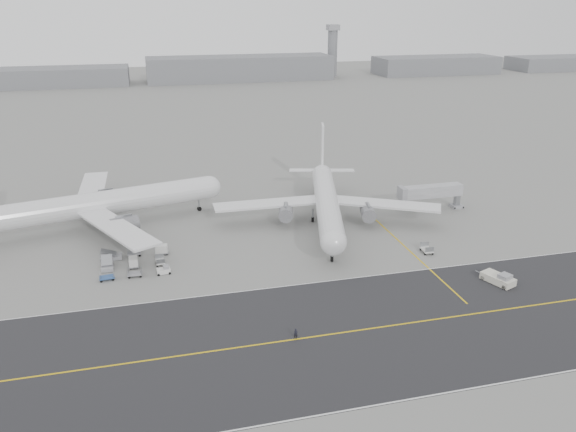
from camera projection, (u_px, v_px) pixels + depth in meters
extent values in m
plane|color=gray|center=(263.00, 283.00, 95.82)|extent=(700.00, 700.00, 0.00)
cube|color=#2C2C2F|center=(323.00, 335.00, 80.67)|extent=(220.00, 32.00, 0.02)
cube|color=gold|center=(323.00, 335.00, 80.66)|extent=(220.00, 0.30, 0.01)
cube|color=silver|center=(295.00, 285.00, 94.96)|extent=(220.00, 0.25, 0.01)
cube|color=silver|center=(363.00, 407.00, 66.36)|extent=(220.00, 0.25, 0.01)
cube|color=gold|center=(412.00, 253.00, 107.18)|extent=(0.30, 40.00, 0.01)
cylinder|color=gray|center=(332.00, 53.00, 353.43)|extent=(6.00, 6.00, 28.00)
cube|color=#97979C|center=(333.00, 27.00, 347.87)|extent=(7.00, 7.00, 3.50)
cylinder|color=silver|center=(109.00, 202.00, 118.19)|extent=(44.97, 15.42, 5.16)
sphere|color=silver|center=(210.00, 187.00, 127.89)|extent=(5.05, 5.05, 5.05)
cube|color=silver|center=(117.00, 228.00, 106.70)|extent=(16.22, 24.45, 0.45)
cube|color=silver|center=(92.00, 188.00, 129.19)|extent=(5.76, 24.75, 0.45)
cylinder|color=gray|center=(125.00, 225.00, 111.63)|extent=(6.08, 4.38, 3.20)
cylinder|color=gray|center=(106.00, 197.00, 127.08)|extent=(6.08, 4.38, 3.20)
cylinder|color=black|center=(199.00, 209.00, 128.43)|extent=(1.06, 0.71, 0.97)
cylinder|color=black|center=(106.00, 230.00, 116.64)|extent=(1.06, 0.71, 0.97)
cylinder|color=black|center=(101.00, 220.00, 121.76)|extent=(1.06, 0.71, 0.97)
cylinder|color=gray|center=(199.00, 203.00, 127.94)|extent=(0.36, 0.36, 2.71)
cylinder|color=silver|center=(327.00, 203.00, 119.00)|extent=(15.22, 41.81, 4.81)
sphere|color=silver|center=(334.00, 243.00, 99.42)|extent=(4.71, 4.71, 4.71)
cone|color=silver|center=(322.00, 172.00, 139.40)|extent=(6.25, 9.01, 4.33)
cube|color=silver|center=(322.00, 145.00, 137.49)|extent=(1.64, 4.58, 10.23)
cube|color=silver|center=(305.00, 170.00, 140.11)|extent=(8.01, 4.16, 0.25)
cube|color=silver|center=(339.00, 170.00, 140.04)|extent=(8.01, 4.16, 0.25)
cube|color=silver|center=(268.00, 204.00, 120.26)|extent=(23.07, 5.35, 0.45)
cube|color=silver|center=(386.00, 204.00, 120.08)|extent=(22.66, 15.51, 0.45)
cylinder|color=gray|center=(286.00, 212.00, 118.76)|extent=(4.17, 5.70, 2.98)
cylinder|color=gray|center=(368.00, 213.00, 118.63)|extent=(4.17, 5.70, 2.98)
cylinder|color=black|center=(332.00, 259.00, 103.39)|extent=(0.75, 1.13, 1.04)
cylinder|color=black|center=(313.00, 219.00, 122.04)|extent=(0.75, 1.13, 1.04)
cylinder|color=black|center=(339.00, 220.00, 121.99)|extent=(0.75, 1.13, 1.04)
cylinder|color=gray|center=(332.00, 253.00, 102.94)|extent=(0.36, 0.36, 2.52)
cube|color=beige|center=(498.00, 279.00, 95.47)|extent=(4.46, 6.09, 1.24)
cube|color=#97979C|center=(505.00, 277.00, 94.19)|extent=(2.46, 2.36, 0.80)
cylinder|color=gray|center=(481.00, 273.00, 98.15)|extent=(0.96, 2.20, 0.14)
cylinder|color=black|center=(504.00, 287.00, 93.36)|extent=(0.62, 0.87, 0.80)
cylinder|color=black|center=(513.00, 284.00, 94.60)|extent=(0.62, 0.87, 0.80)
cylinder|color=black|center=(483.00, 278.00, 96.60)|extent=(0.62, 0.87, 0.80)
cylinder|color=black|center=(491.00, 274.00, 97.84)|extent=(0.62, 0.87, 0.80)
cylinder|color=gray|center=(457.00, 199.00, 130.01)|extent=(1.58, 1.58, 3.95)
cube|color=#97979C|center=(456.00, 206.00, 130.59)|extent=(2.58, 2.58, 0.69)
cube|color=#B5B5BA|center=(431.00, 191.00, 127.48)|extent=(14.83, 2.84, 2.57)
cube|color=#97979C|center=(402.00, 194.00, 125.83)|extent=(1.20, 3.17, 2.96)
cylinder|color=black|center=(458.00, 204.00, 131.85)|extent=(0.30, 0.59, 0.59)
imported|color=black|center=(296.00, 334.00, 79.56)|extent=(0.69, 0.55, 1.66)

